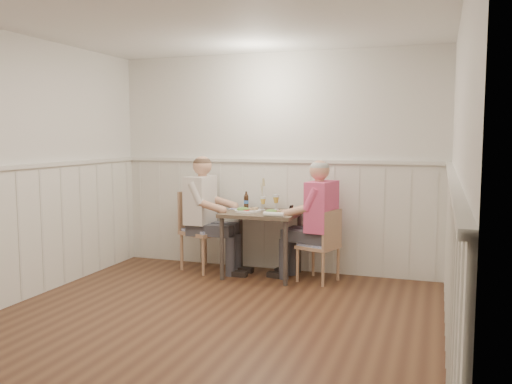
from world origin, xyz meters
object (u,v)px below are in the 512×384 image
Objects in this scene: diner_cream at (204,223)px; beer_bottle at (246,201)px; grass_vase at (261,194)px; chair_left at (201,227)px; chair_right at (322,243)px; man_in_pink at (318,230)px; dining_table at (262,221)px.

beer_bottle is (0.45, 0.24, 0.25)m from diner_cream.
diner_cream is 0.76m from grass_vase.
chair_left is at bearing 133.23° from diner_cream.
chair_left is at bearing -164.10° from beer_bottle.
grass_vase reaches higher than chair_right.
man_in_pink is at bearing -14.15° from beer_bottle.
chair_right is 1.09m from beer_bottle.
diner_cream is (0.08, -0.08, 0.07)m from chair_left.
dining_table is 0.60× the size of diner_cream.
man_in_pink is at bearing 0.06° from diner_cream.
beer_bottle is 0.21m from grass_vase.
grass_vase is at bearing 20.99° from diner_cream.
diner_cream is (-0.72, -0.01, -0.05)m from dining_table.
dining_table is 0.74m from chair_right.
dining_table is at bearing 0.59° from diner_cream.
diner_cream reaches higher than man_in_pink.
man_in_pink reaches higher than dining_table.
dining_table is 0.88× the size of chair_left.
dining_table is 0.82m from chair_left.
man_in_pink reaches higher than chair_right.
chair_right is 3.96× the size of beer_bottle.
grass_vase is at bearing 161.75° from chair_right.
dining_table is at bearing 179.48° from man_in_pink.
dining_table is 0.73m from diner_cream.
beer_bottle is (-0.93, 0.23, 0.26)m from man_in_pink.
chair_right is 0.85× the size of chair_left.
grass_vase reaches higher than chair_left.
grass_vase is (0.19, 0.01, 0.08)m from beer_bottle.
diner_cream reaches higher than grass_vase.
man_in_pink is (0.66, -0.01, -0.07)m from dining_table.
dining_table is 0.38m from grass_vase.
beer_bottle reaches higher than dining_table.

